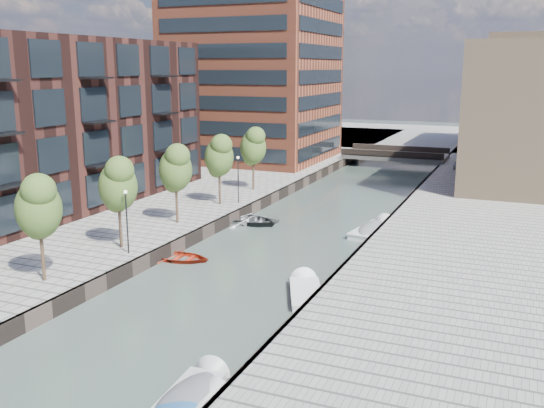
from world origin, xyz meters
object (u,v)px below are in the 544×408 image
Objects in this scene: bridge at (395,155)px; car at (461,163)px; sloop_3 at (251,224)px; tree_2 at (38,205)px; motorboat_1 at (190,395)px; tree_5 at (219,155)px; motorboat_2 at (305,292)px; motorboat_4 at (374,230)px; tree_3 at (118,183)px; tree_4 at (175,167)px; sloop_4 at (250,223)px; tree_6 at (253,145)px; sloop_2 at (180,260)px.

bridge reaches higher than car.
sloop_3 is 1.32× the size of car.
tree_2 is (-8.50, -54.00, 3.92)m from bridge.
bridge is 2.67× the size of motorboat_1.
motorboat_2 is (13.24, -14.78, -5.21)m from tree_5.
tree_3 is at bearing -135.25° from motorboat_4.
sloop_3 is at bearing 54.94° from tree_4.
tree_2 is 1.00× the size of tree_4.
bridge is at bearing 81.05° from tree_2.
sloop_3 is at bearing -116.46° from car.
car reaches higher than sloop_3.
bridge is 2.54× the size of sloop_4.
sloop_3 is 1.00× the size of motorboat_1.
tree_6 reaches higher than sloop_2.
tree_6 is (0.00, 14.00, 0.00)m from tree_4.
motorboat_1 is at bearing -85.73° from bridge.
tree_5 is 1.62× the size of car.
tree_3 is at bearing -100.25° from bridge.
car is (4.02, 42.50, 1.53)m from motorboat_2.
sloop_3 is at bearing -85.86° from sloop_4.
motorboat_4 is at bearing -45.83° from sloop_2.
tree_6 is at bearing -131.56° from car.
tree_3 is 1.00× the size of tree_5.
motorboat_4 reaches higher than sloop_3.
tree_3 and tree_4 have the same top height.
car is at bearing 63.57° from tree_4.
motorboat_2 is (4.74, -47.78, -1.29)m from bridge.
motorboat_1 reaches higher than sloop_3.
tree_3 is (0.00, 7.00, 0.00)m from tree_2.
bridge is at bearing 147.13° from car.
motorboat_4 is at bearing -104.79° from sloop_3.
bridge is 60.41m from motorboat_1.
motorboat_2 is 0.89× the size of motorboat_4.
sloop_3 is 32.37m from car.
tree_3 reaches higher than bridge.
tree_4 is at bearing -90.00° from tree_6.
tree_3 is 45.30m from car.
bridge is 47.92m from tree_3.
tree_6 is at bearing 5.06° from sloop_2.
tree_4 reaches higher than motorboat_2.
sloop_4 is at bearing 79.42° from tree_2.
motorboat_4 reaches higher than sloop_4.
motorboat_4 is at bearing -1.52° from tree_5.
sloop_4 is at bearing 126.20° from motorboat_2.
tree_2 is 7.00m from tree_3.
motorboat_4 is 1.57× the size of car.
car is at bearing 58.10° from tree_5.
tree_4 reaches higher than sloop_4.
bridge reaches higher than sloop_2.
tree_3 is 1.15× the size of motorboat_2.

